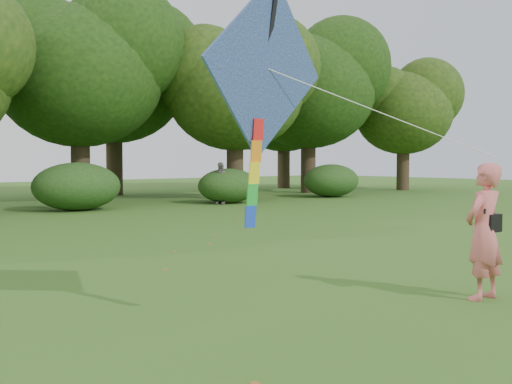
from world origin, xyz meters
TOP-DOWN VIEW (x-y plane):
  - ground at (0.00, 0.00)m, footprint 100.00×100.00m
  - man_kite_flyer at (0.86, -0.79)m, footprint 0.74×0.51m
  - bystander_right at (9.31, 17.07)m, footprint 0.97×1.17m
  - crossbody_bag at (0.98, -0.82)m, footprint 0.43×0.20m
  - flying_kite at (-2.45, 0.14)m, footprint 4.64×1.21m
  - fallen_leaves at (0.56, 3.61)m, footprint 10.14×15.34m

SIDE VIEW (x-z plane):
  - ground at x=0.00m, z-range 0.00..0.00m
  - fallen_leaves at x=0.56m, z-range 0.00..0.01m
  - bystander_right at x=9.31m, z-range 0.00..1.87m
  - man_kite_flyer at x=0.86m, z-range 0.00..1.96m
  - crossbody_bag at x=0.98m, z-range 0.74..1.48m
  - flying_kite at x=-2.45m, z-range 1.56..4.55m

